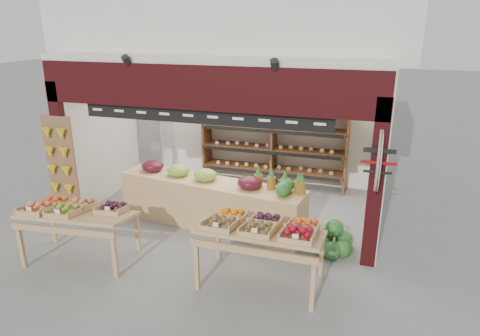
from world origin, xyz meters
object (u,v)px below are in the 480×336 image
at_px(display_table_left, 72,211).
at_px(refrigerator, 156,140).
at_px(back_shelving, 274,135).
at_px(watermelon_pile, 331,241).
at_px(display_table_right, 261,228).
at_px(cardboard_stack, 184,190).
at_px(mid_counter, 210,201).

bearing_deg(display_table_left, refrigerator, 99.15).
height_order(back_shelving, display_table_left, back_shelving).
distance_m(refrigerator, watermelon_pile, 5.33).
bearing_deg(display_table_right, display_table_left, -176.53).
xyz_separation_m(back_shelving, cardboard_stack, (-1.56, -1.53, -0.94)).
bearing_deg(mid_counter, back_shelving, 75.33).
bearing_deg(mid_counter, display_table_left, -134.20).
relative_size(cardboard_stack, display_table_left, 0.63).
xyz_separation_m(mid_counter, watermelon_pile, (2.24, -0.33, -0.30)).
relative_size(display_table_left, watermelon_pile, 2.42).
distance_m(cardboard_stack, watermelon_pile, 3.40).
bearing_deg(mid_counter, display_table_right, -48.37).
distance_m(back_shelving, refrigerator, 2.97).
relative_size(refrigerator, display_table_left, 0.97).
relative_size(refrigerator, display_table_right, 0.96).
distance_m(back_shelving, mid_counter, 2.61).
xyz_separation_m(cardboard_stack, display_table_right, (2.28, -2.41, 0.62)).
bearing_deg(cardboard_stack, watermelon_pile, -21.01).
bearing_deg(watermelon_pile, display_table_right, -126.87).
height_order(mid_counter, display_table_right, mid_counter).
relative_size(back_shelving, cardboard_stack, 2.99).
xyz_separation_m(back_shelving, watermelon_pile, (1.61, -2.75, -1.01)).
bearing_deg(cardboard_stack, back_shelving, 44.41).
height_order(cardboard_stack, display_table_right, display_table_right).
height_order(back_shelving, refrigerator, back_shelving).
bearing_deg(watermelon_pile, cardboard_stack, 158.99).
relative_size(refrigerator, watermelon_pile, 2.34).
bearing_deg(back_shelving, mid_counter, -104.67).
bearing_deg(watermelon_pile, display_table_left, -160.57).
bearing_deg(back_shelving, display_table_left, -119.02).
height_order(display_table_left, watermelon_pile, display_table_left).
bearing_deg(mid_counter, cardboard_stack, 136.14).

